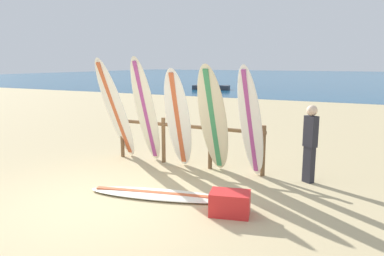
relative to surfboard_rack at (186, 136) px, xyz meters
The scene contains 12 objects.
ground_plane 2.82m from the surfboard_rack, 95.03° to the right, with size 120.00×120.00×0.00m, color tan.
ocean_water 55.28m from the surfboard_rack, 90.25° to the left, with size 120.00×80.00×0.01m, color navy.
surfboard_rack is the anchor object (origin of this frame).
surfboard_leaning_far_left 1.78m from the surfboard_rack, 169.03° to the right, with size 0.68×1.15×2.41m.
surfboard_leaning_left 1.05m from the surfboard_rack, 158.71° to the right, with size 0.55×1.02×2.44m.
surfboard_leaning_center_left 0.54m from the surfboard_rack, 93.60° to the right, with size 0.62×0.83×2.20m.
surfboard_leaning_center 1.03m from the surfboard_rack, 26.22° to the right, with size 0.63×1.08×2.29m.
surfboard_leaning_center_right 1.67m from the surfboard_rack, 11.40° to the right, with size 0.61×0.85×2.27m.
surfboard_lying_on_sand 2.09m from the surfboard_rack, 76.27° to the right, with size 2.63×1.11×0.08m.
beachgoer_standing 2.66m from the surfboard_rack, ahead, with size 0.29×0.26×1.50m.
small_boat_offshore 23.15m from the surfboard_rack, 111.68° to the left, with size 3.23×1.59×0.71m.
cooler_box 2.83m from the surfboard_rack, 49.25° to the right, with size 0.60×0.40×0.36m, color red.
Camera 1 is at (3.84, -4.33, 2.29)m, focal length 33.97 mm.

